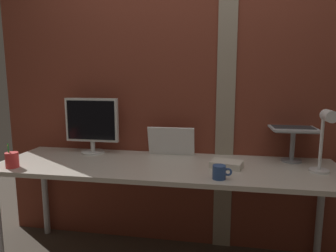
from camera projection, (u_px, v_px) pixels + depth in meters
name	position (u px, v px, depth m)	size (l,w,h in m)	color
brick_wall_back	(194.00, 87.00, 2.31)	(3.15, 0.16, 2.54)	brown
desk	(166.00, 174.00, 2.04)	(2.33, 0.68, 0.76)	beige
monitor	(92.00, 123.00, 2.31)	(0.42, 0.18, 0.43)	silver
laptop_stand	(293.00, 140.00, 2.07)	(0.28, 0.22, 0.23)	gray
laptop	(292.00, 120.00, 2.12)	(0.31, 0.31, 0.21)	#ADB2B7
whiteboard_panel	(171.00, 141.00, 2.25)	(0.35, 0.02, 0.23)	white
desk_lamp	(325.00, 134.00, 1.77)	(0.12, 0.20, 0.40)	white
pen_cup	(12.00, 160.00, 1.95)	(0.08, 0.08, 0.16)	red
coffee_mug	(220.00, 172.00, 1.73)	(0.11, 0.08, 0.08)	#2D4C8C
paper_clutter_stack	(227.00, 164.00, 1.96)	(0.20, 0.14, 0.04)	silver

